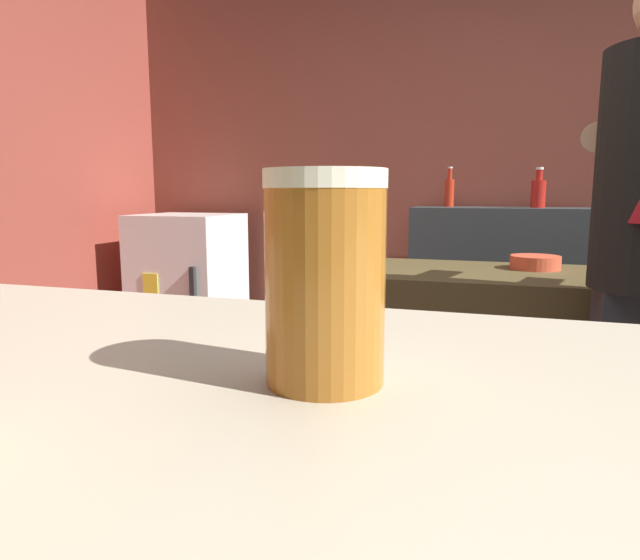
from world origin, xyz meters
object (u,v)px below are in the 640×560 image
at_px(mixing_bowl, 535,262).
at_px(bottle_hot_sauce, 449,191).
at_px(pint_glass_near, 325,278).
at_px(mini_fridge, 189,297).
at_px(bottle_vinegar, 538,192).

height_order(mixing_bowl, bottle_hot_sauce, bottle_hot_sauce).
bearing_deg(mixing_bowl, pint_glass_near, -96.83).
distance_m(mini_fridge, mixing_bowl, 2.19).
bearing_deg(bottle_vinegar, mixing_bowl, -93.08).
relative_size(mini_fridge, bottle_vinegar, 4.85).
xyz_separation_m(mixing_bowl, bottle_vinegar, (0.06, 1.02, 0.26)).
distance_m(mixing_bowl, bottle_vinegar, 1.06).
height_order(mini_fridge, mixing_bowl, mini_fridge).
height_order(mixing_bowl, bottle_vinegar, bottle_vinegar).
bearing_deg(bottle_hot_sauce, mixing_bowl, -68.98).
relative_size(mixing_bowl, bottle_vinegar, 0.85).
bearing_deg(pint_glass_near, mixing_bowl, 83.17).
xyz_separation_m(mini_fridge, bottle_vinegar, (2.04, 0.19, 0.66)).
bearing_deg(bottle_vinegar, bottle_hot_sauce, 172.38).
distance_m(pint_glass_near, bottle_vinegar, 2.96).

